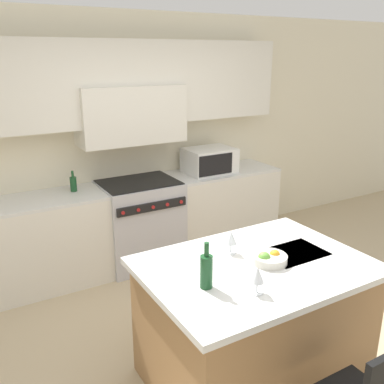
{
  "coord_description": "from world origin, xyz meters",
  "views": [
    {
      "loc": [
        -1.72,
        -2.23,
        2.26
      ],
      "look_at": [
        -0.02,
        0.68,
        1.17
      ],
      "focal_mm": 40.0,
      "sensor_mm": 36.0,
      "label": 1
    }
  ],
  "objects_px": {
    "wine_bottle": "(206,271)",
    "oil_bottle_on_counter": "(73,184)",
    "range_stove": "(140,222)",
    "wine_glass_far": "(231,238)",
    "microwave": "(209,160)",
    "wine_glass_near": "(257,276)",
    "fruit_bowl": "(269,258)"
  },
  "relations": [
    {
      "from": "wine_bottle",
      "to": "oil_bottle_on_counter",
      "type": "relative_size",
      "value": 1.38
    },
    {
      "from": "oil_bottle_on_counter",
      "to": "range_stove",
      "type": "bearing_deg",
      "value": -7.99
    },
    {
      "from": "wine_bottle",
      "to": "wine_glass_far",
      "type": "xyz_separation_m",
      "value": [
        0.39,
        0.31,
        0.0
      ]
    },
    {
      "from": "microwave",
      "to": "wine_bottle",
      "type": "height_order",
      "value": "wine_bottle"
    },
    {
      "from": "wine_bottle",
      "to": "wine_glass_near",
      "type": "xyz_separation_m",
      "value": [
        0.22,
        -0.21,
        0.0
      ]
    },
    {
      "from": "wine_glass_near",
      "to": "wine_glass_far",
      "type": "relative_size",
      "value": 1.0
    },
    {
      "from": "range_stove",
      "to": "fruit_bowl",
      "type": "relative_size",
      "value": 3.95
    },
    {
      "from": "wine_glass_near",
      "to": "fruit_bowl",
      "type": "xyz_separation_m",
      "value": [
        0.31,
        0.26,
        -0.08
      ]
    },
    {
      "from": "wine_bottle",
      "to": "oil_bottle_on_counter",
      "type": "height_order",
      "value": "wine_bottle"
    },
    {
      "from": "wine_glass_far",
      "to": "oil_bottle_on_counter",
      "type": "bearing_deg",
      "value": 106.17
    },
    {
      "from": "wine_glass_far",
      "to": "microwave",
      "type": "bearing_deg",
      "value": 61.61
    },
    {
      "from": "microwave",
      "to": "wine_glass_far",
      "type": "bearing_deg",
      "value": -118.39
    },
    {
      "from": "wine_bottle",
      "to": "wine_glass_near",
      "type": "relative_size",
      "value": 1.75
    },
    {
      "from": "range_stove",
      "to": "oil_bottle_on_counter",
      "type": "relative_size",
      "value": 4.44
    },
    {
      "from": "range_stove",
      "to": "wine_glass_far",
      "type": "relative_size",
      "value": 5.62
    },
    {
      "from": "range_stove",
      "to": "oil_bottle_on_counter",
      "type": "bearing_deg",
      "value": 172.01
    },
    {
      "from": "wine_glass_near",
      "to": "fruit_bowl",
      "type": "distance_m",
      "value": 0.42
    },
    {
      "from": "wine_bottle",
      "to": "wine_glass_near",
      "type": "bearing_deg",
      "value": -43.09
    },
    {
      "from": "microwave",
      "to": "fruit_bowl",
      "type": "xyz_separation_m",
      "value": [
        -0.88,
        -2.14,
        -0.12
      ]
    },
    {
      "from": "fruit_bowl",
      "to": "oil_bottle_on_counter",
      "type": "xyz_separation_m",
      "value": [
        -0.71,
        2.22,
        0.05
      ]
    },
    {
      "from": "wine_bottle",
      "to": "fruit_bowl",
      "type": "distance_m",
      "value": 0.54
    },
    {
      "from": "range_stove",
      "to": "microwave",
      "type": "bearing_deg",
      "value": 1.17
    },
    {
      "from": "wine_glass_near",
      "to": "oil_bottle_on_counter",
      "type": "height_order",
      "value": "oil_bottle_on_counter"
    },
    {
      "from": "wine_glass_far",
      "to": "fruit_bowl",
      "type": "xyz_separation_m",
      "value": [
        0.14,
        -0.25,
        -0.08
      ]
    },
    {
      "from": "microwave",
      "to": "wine_glass_far",
      "type": "distance_m",
      "value": 2.14
    },
    {
      "from": "range_stove",
      "to": "microwave",
      "type": "xyz_separation_m",
      "value": [
        0.91,
        0.02,
        0.59
      ]
    },
    {
      "from": "oil_bottle_on_counter",
      "to": "wine_glass_near",
      "type": "bearing_deg",
      "value": -80.94
    },
    {
      "from": "wine_bottle",
      "to": "fruit_bowl",
      "type": "relative_size",
      "value": 1.23
    },
    {
      "from": "wine_glass_near",
      "to": "wine_glass_far",
      "type": "height_order",
      "value": "same"
    },
    {
      "from": "microwave",
      "to": "oil_bottle_on_counter",
      "type": "xyz_separation_m",
      "value": [
        -1.59,
        0.08,
        -0.06
      ]
    },
    {
      "from": "range_stove",
      "to": "wine_bottle",
      "type": "bearing_deg",
      "value": -102.91
    },
    {
      "from": "range_stove",
      "to": "wine_bottle",
      "type": "distance_m",
      "value": 2.3
    }
  ]
}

